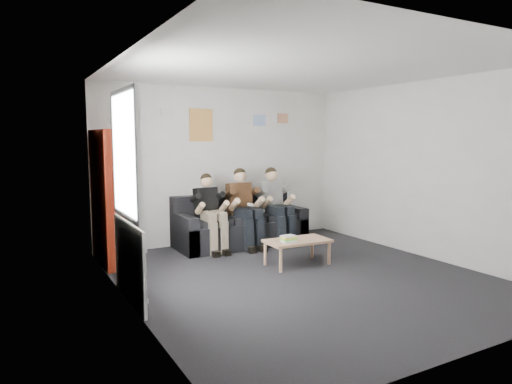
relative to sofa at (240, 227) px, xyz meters
The scene contains 14 objects.
room_shell 2.33m from the sofa, 93.32° to the right, with size 5.00×5.00×5.00m.
sofa is the anchor object (origin of this frame).
bookshelf 2.31m from the sofa, behind, with size 0.29×0.88×1.95m.
coffee_table 1.57m from the sofa, 84.72° to the right, with size 0.92×0.51×0.37m.
game_cases 1.56m from the sofa, 90.29° to the right, with size 0.27×0.25×0.07m.
person_left 0.73m from the sofa, 162.33° to the right, with size 0.37×0.78×1.26m.
person_middle 0.41m from the sofa, 90.00° to the right, with size 0.40×0.86×1.33m.
person_right 0.74m from the sofa, 17.98° to the right, with size 0.40×0.85×1.32m.
radiator 2.95m from the sofa, 140.39° to the right, with size 0.10×0.64×0.60m.
window 3.09m from the sofa, 141.29° to the right, with size 0.05×1.30×2.36m.
poster_large 1.86m from the sofa, 141.83° to the left, with size 0.42×0.01×0.55m, color #CFCB49.
poster_blue 1.99m from the sofa, 33.02° to the left, with size 0.25×0.01×0.20m, color #4178DE.
poster_pink 2.24m from the sofa, 19.91° to the left, with size 0.22×0.01×0.18m, color #B7397E.
poster_sign 2.28m from the sofa, 159.94° to the left, with size 0.20×0.01×0.14m, color silver.
Camera 1 is at (-3.39, -4.84, 1.82)m, focal length 32.00 mm.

